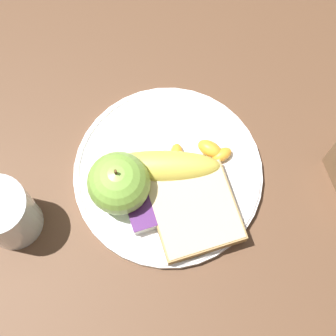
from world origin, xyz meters
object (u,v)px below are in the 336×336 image
at_px(bread_slice, 194,211).
at_px(fork, 178,168).
at_px(jam_packet, 143,214).
at_px(plate, 168,174).
at_px(juice_glass, 6,215).
at_px(banana, 157,167).
at_px(apple, 119,183).

bearing_deg(bread_slice, fork, 1.03).
distance_m(fork, jam_packet, 0.08).
bearing_deg(plate, fork, -81.80).
height_order(juice_glass, banana, juice_glass).
height_order(apple, jam_packet, apple).
height_order(bread_slice, jam_packet, same).
distance_m(plate, banana, 0.03).
relative_size(banana, fork, 0.84).
distance_m(plate, jam_packet, 0.07).
bearing_deg(juice_glass, plate, -89.90).
height_order(juice_glass, apple, apple).
distance_m(apple, bread_slice, 0.10).
bearing_deg(jam_packet, apple, 23.56).
relative_size(plate, fork, 1.29).
relative_size(apple, jam_packet, 2.06).
bearing_deg(fork, jam_packet, -57.84).
bearing_deg(jam_packet, bread_slice, -104.13).
xyz_separation_m(juice_glass, jam_packet, (-0.04, -0.15, -0.02)).
relative_size(juice_glass, fork, 0.49).
bearing_deg(banana, bread_slice, -157.90).
bearing_deg(banana, apple, 103.20).
distance_m(juice_glass, bread_slice, 0.22).
height_order(plate, banana, banana).
height_order(apple, banana, apple).
relative_size(apple, fork, 0.46).
bearing_deg(apple, banana, -76.80).
height_order(banana, fork, banana).
bearing_deg(plate, banana, 63.74).
relative_size(plate, jam_packet, 5.81).
bearing_deg(fork, banana, -104.53).
bearing_deg(bread_slice, plate, 13.69).
bearing_deg(juice_glass, bread_slice, -105.47).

